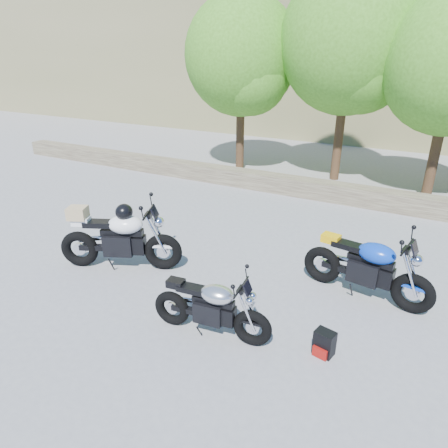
% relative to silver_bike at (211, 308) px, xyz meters
% --- Properties ---
extents(ground, '(90.00, 90.00, 0.00)m').
position_rel_silver_bike_xyz_m(ground, '(-1.18, 1.20, -0.45)').
color(ground, gray).
rests_on(ground, ground).
extents(stone_wall, '(22.00, 0.55, 0.50)m').
position_rel_silver_bike_xyz_m(stone_wall, '(-1.18, 6.70, -0.20)').
color(stone_wall, '#4C3E33').
rests_on(stone_wall, ground).
extents(tree_decid_left, '(3.67, 3.67, 5.62)m').
position_rel_silver_bike_xyz_m(tree_decid_left, '(-3.57, 8.34, 3.18)').
color(tree_decid_left, '#382314').
rests_on(tree_decid_left, ground).
extents(tree_decid_mid, '(4.08, 4.08, 6.24)m').
position_rel_silver_bike_xyz_m(tree_decid_mid, '(-0.27, 8.74, 3.58)').
color(tree_decid_mid, '#382314').
rests_on(tree_decid_mid, ground).
extents(silver_bike, '(1.86, 0.59, 0.93)m').
position_rel_silver_bike_xyz_m(silver_bike, '(0.00, 0.00, 0.00)').
color(silver_bike, black).
rests_on(silver_bike, ground).
extents(white_bike, '(2.24, 1.16, 1.32)m').
position_rel_silver_bike_xyz_m(white_bike, '(-2.55, 0.92, 0.19)').
color(white_bike, black).
rests_on(white_bike, ground).
extents(blue_bike, '(2.23, 0.71, 1.12)m').
position_rel_silver_bike_xyz_m(blue_bike, '(1.80, 2.12, 0.09)').
color(blue_bike, black).
rests_on(blue_bike, ground).
extents(backpack, '(0.31, 0.28, 0.37)m').
position_rel_silver_bike_xyz_m(backpack, '(1.58, 0.36, -0.28)').
color(backpack, black).
rests_on(backpack, ground).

